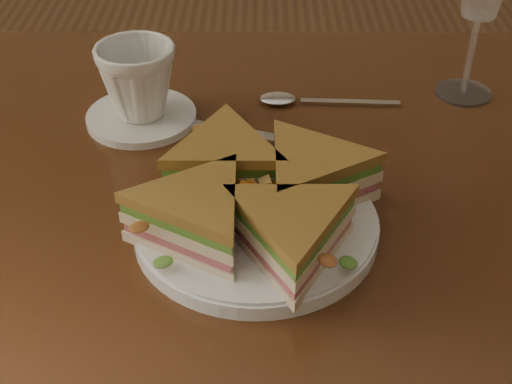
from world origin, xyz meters
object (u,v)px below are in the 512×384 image
spoon (295,100)px  knife (231,131)px  table (278,249)px  saucer (142,117)px  coffee_cup (138,81)px  sandwich_wedges (256,196)px  plate (256,225)px

spoon → knife: size_ratio=0.88×
table → knife: size_ratio=5.75×
saucer → coffee_cup: size_ratio=1.41×
sandwich_wedges → saucer: sandwich_wedges is taller
plate → spoon: plate is taller
plate → knife: bearing=99.8°
table → knife: 0.16m
table → coffee_cup: 0.27m
plate → coffee_cup: coffee_cup is taller
knife → coffee_cup: size_ratio=2.12×
saucer → coffee_cup: (0.00, 0.00, 0.05)m
spoon → saucer: 0.20m
plate → spoon: size_ratio=1.35×
spoon → coffee_cup: 0.21m
table → spoon: size_ratio=6.52×
coffee_cup → table: bearing=-48.0°
spoon → saucer: size_ratio=1.33×
plate → spoon: bearing=79.2°
table → coffee_cup: coffee_cup is taller
saucer → plate: bearing=-56.0°
sandwich_wedges → coffee_cup: 0.26m
plate → coffee_cup: bearing=124.0°
table → knife: bearing=119.3°
table → spoon: (0.02, 0.18, 0.10)m
coffee_cup → knife: bearing=-24.6°
knife → table: bearing=-42.8°
sandwich_wedges → knife: sandwich_wedges is taller
knife → coffee_cup: coffee_cup is taller
table → plate: bearing=-107.3°
table → knife: knife is taller
plate → sandwich_wedges: sandwich_wedges is taller
sandwich_wedges → spoon: size_ratio=1.70×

